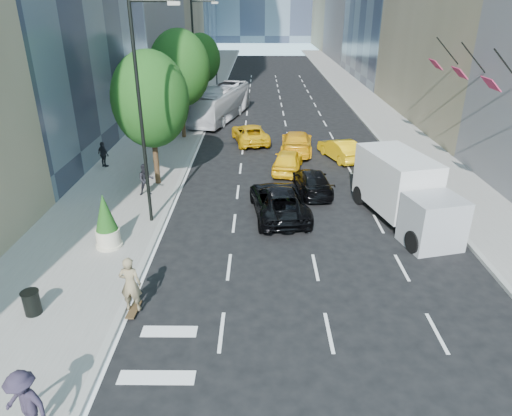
{
  "coord_description": "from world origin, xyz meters",
  "views": [
    {
      "loc": [
        -1.28,
        -15.84,
        9.79
      ],
      "look_at": [
        -1.42,
        2.26,
        1.6
      ],
      "focal_mm": 32.0,
      "sensor_mm": 36.0,
      "label": 1
    }
  ],
  "objects_px": {
    "trash_can": "(32,303)",
    "city_bus": "(221,103)",
    "black_sedan_lincoln": "(279,201)",
    "box_truck": "(404,191)",
    "planter_shrub": "(106,222)",
    "black_sedan_mercedes": "(312,182)",
    "skateboarder": "(131,288)"
  },
  "relations": [
    {
      "from": "black_sedan_lincoln",
      "to": "trash_can",
      "type": "relative_size",
      "value": 6.57
    },
    {
      "from": "black_sedan_mercedes",
      "to": "box_truck",
      "type": "distance_m",
      "value": 5.51
    },
    {
      "from": "black_sedan_lincoln",
      "to": "city_bus",
      "type": "bearing_deg",
      "value": -84.79
    },
    {
      "from": "black_sedan_mercedes",
      "to": "box_truck",
      "type": "xyz_separation_m",
      "value": [
        3.96,
        -3.71,
        0.95
      ]
    },
    {
      "from": "skateboarder",
      "to": "trash_can",
      "type": "bearing_deg",
      "value": 7.72
    },
    {
      "from": "black_sedan_lincoln",
      "to": "skateboarder",
      "type": "bearing_deg",
      "value": 49.34
    },
    {
      "from": "skateboarder",
      "to": "trash_can",
      "type": "height_order",
      "value": "skateboarder"
    },
    {
      "from": "black_sedan_mercedes",
      "to": "city_bus",
      "type": "xyz_separation_m",
      "value": [
        -6.47,
        17.48,
        0.83
      ]
    },
    {
      "from": "black_sedan_lincoln",
      "to": "trash_can",
      "type": "distance_m",
      "value": 11.94
    },
    {
      "from": "skateboarder",
      "to": "planter_shrub",
      "type": "bearing_deg",
      "value": -60.74
    },
    {
      "from": "black_sedan_lincoln",
      "to": "planter_shrub",
      "type": "height_order",
      "value": "planter_shrub"
    },
    {
      "from": "black_sedan_lincoln",
      "to": "box_truck",
      "type": "bearing_deg",
      "value": 165.99
    },
    {
      "from": "black_sedan_mercedes",
      "to": "skateboarder",
      "type": "bearing_deg",
      "value": 51.33
    },
    {
      "from": "skateboarder",
      "to": "box_truck",
      "type": "distance_m",
      "value": 13.4
    },
    {
      "from": "trash_can",
      "to": "planter_shrub",
      "type": "distance_m",
      "value": 4.88
    },
    {
      "from": "planter_shrub",
      "to": "black_sedan_lincoln",
      "type": "bearing_deg",
      "value": 25.7
    },
    {
      "from": "skateboarder",
      "to": "city_bus",
      "type": "xyz_separation_m",
      "value": [
        0.8,
        28.48,
        0.45
      ]
    },
    {
      "from": "black_sedan_mercedes",
      "to": "city_bus",
      "type": "distance_m",
      "value": 18.65
    },
    {
      "from": "box_truck",
      "to": "trash_can",
      "type": "relative_size",
      "value": 8.38
    },
    {
      "from": "city_bus",
      "to": "box_truck",
      "type": "xyz_separation_m",
      "value": [
        10.43,
        -21.19,
        0.13
      ]
    },
    {
      "from": "city_bus",
      "to": "trash_can",
      "type": "height_order",
      "value": "city_bus"
    },
    {
      "from": "trash_can",
      "to": "city_bus",
      "type": "bearing_deg",
      "value": 81.83
    },
    {
      "from": "city_bus",
      "to": "trash_can",
      "type": "distance_m",
      "value": 29.05
    },
    {
      "from": "trash_can",
      "to": "planter_shrub",
      "type": "bearing_deg",
      "value": 76.05
    },
    {
      "from": "box_truck",
      "to": "trash_can",
      "type": "xyz_separation_m",
      "value": [
        -14.56,
        -7.55,
        -1.03
      ]
    },
    {
      "from": "box_truck",
      "to": "black_sedan_mercedes",
      "type": "bearing_deg",
      "value": 122.89
    },
    {
      "from": "black_sedan_lincoln",
      "to": "trash_can",
      "type": "height_order",
      "value": "black_sedan_lincoln"
    },
    {
      "from": "black_sedan_lincoln",
      "to": "box_truck",
      "type": "distance_m",
      "value": 6.04
    },
    {
      "from": "black_sedan_lincoln",
      "to": "planter_shrub",
      "type": "xyz_separation_m",
      "value": [
        -7.46,
        -3.59,
        0.55
      ]
    },
    {
      "from": "skateboarder",
      "to": "black_sedan_lincoln",
      "type": "xyz_separation_m",
      "value": [
        5.29,
        8.0,
        -0.26
      ]
    },
    {
      "from": "black_sedan_mercedes",
      "to": "trash_can",
      "type": "height_order",
      "value": "black_sedan_mercedes"
    },
    {
      "from": "skateboarder",
      "to": "black_sedan_lincoln",
      "type": "height_order",
      "value": "skateboarder"
    }
  ]
}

